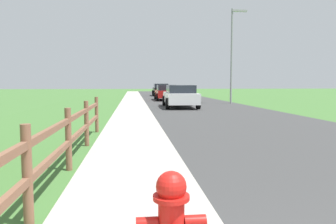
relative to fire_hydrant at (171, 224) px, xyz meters
name	(u,v)px	position (x,y,z in m)	size (l,w,h in m)	color
ground_plane	(145,103)	(0.70, 23.35, -0.46)	(120.00, 120.00, 0.00)	#3E6B30
road_asphalt	(185,101)	(4.20, 25.35, -0.46)	(7.00, 66.00, 0.01)	#393939
curb_concrete	(109,101)	(-2.30, 25.35, -0.46)	(6.00, 66.00, 0.01)	#ABA398
grass_verge	(91,101)	(-3.80, 25.35, -0.45)	(5.00, 66.00, 0.00)	#3E6B30
fire_hydrant	(171,224)	(0.00, 0.00, 0.00)	(0.56, 0.47, 0.88)	red
rail_fence	(68,135)	(-1.43, 3.38, 0.19)	(0.11, 9.13, 1.12)	brown
parked_suv_white	(180,96)	(2.72, 18.10, 0.28)	(2.18, 4.94, 1.42)	white
parked_car_red	(166,92)	(2.73, 26.96, 0.25)	(2.07, 4.82, 1.39)	maroon
parked_car_black	(161,89)	(3.14, 37.15, 0.30)	(2.14, 5.01, 1.47)	black
street_lamp	(233,48)	(7.15, 21.29, 3.66)	(1.17, 0.20, 7.02)	gray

